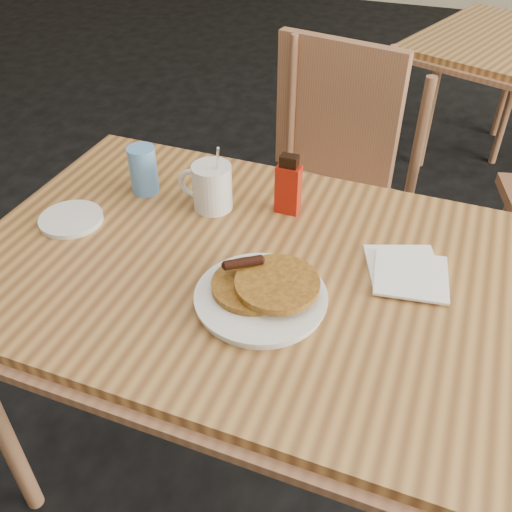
{
  "coord_description": "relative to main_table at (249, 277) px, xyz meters",
  "views": [
    {
      "loc": [
        0.31,
        -0.81,
        1.51
      ],
      "look_at": [
        0.01,
        0.03,
        0.8
      ],
      "focal_mm": 40.0,
      "sensor_mm": 36.0,
      "label": 1
    }
  ],
  "objects": [
    {
      "name": "pancake_plate",
      "position": [
        0.06,
        -0.1,
        0.06
      ],
      "size": [
        0.26,
        0.26,
        0.07
      ],
      "rotation": [
        0.0,
        0.0,
        0.16
      ],
      "color": "silver",
      "rests_on": "main_table"
    },
    {
      "name": "syrup_bottle",
      "position": [
        0.02,
        0.21,
        0.11
      ],
      "size": [
        0.06,
        0.04,
        0.15
      ],
      "rotation": [
        0.0,
        0.0,
        -0.02
      ],
      "color": "maroon",
      "rests_on": "main_table"
    },
    {
      "name": "coffee_mug",
      "position": [
        -0.15,
        0.17,
        0.1
      ],
      "size": [
        0.13,
        0.09,
        0.17
      ],
      "rotation": [
        0.0,
        0.0,
        0.1
      ],
      "color": "silver",
      "rests_on": "main_table"
    },
    {
      "name": "main_table",
      "position": [
        0.0,
        0.0,
        0.0
      ],
      "size": [
        1.26,
        0.87,
        0.75
      ],
      "rotation": [
        0.0,
        0.0,
        -0.03
      ],
      "color": "#A9753C",
      "rests_on": "floor"
    },
    {
      "name": "napkin_stack",
      "position": [
        0.32,
        0.07,
        0.05
      ],
      "size": [
        0.19,
        0.2,
        0.01
      ],
      "rotation": [
        0.0,
        0.0,
        0.33
      ],
      "color": "white",
      "rests_on": "main_table"
    },
    {
      "name": "floor",
      "position": [
        0.02,
        -0.06,
        -0.71
      ],
      "size": [
        10.0,
        10.0,
        0.0
      ],
      "primitive_type": "plane",
      "color": "black",
      "rests_on": "ground"
    },
    {
      "name": "blue_tumbler",
      "position": [
        -0.34,
        0.18,
        0.1
      ],
      "size": [
        0.07,
        0.07,
        0.12
      ],
      "primitive_type": "cylinder",
      "rotation": [
        0.0,
        0.0,
        -0.02
      ],
      "color": "#578CCD",
      "rests_on": "main_table"
    },
    {
      "name": "side_saucer",
      "position": [
        -0.44,
        0.01,
        0.05
      ],
      "size": [
        0.16,
        0.16,
        0.01
      ],
      "primitive_type": "cylinder",
      "rotation": [
        0.0,
        0.0,
        0.1
      ],
      "color": "silver",
      "rests_on": "main_table"
    },
    {
      "name": "chair_main_far",
      "position": [
        -0.01,
        0.76,
        -0.14
      ],
      "size": [
        0.51,
        0.51,
        0.95
      ],
      "rotation": [
        0.0,
        0.0,
        -0.21
      ],
      "color": "#9D6B4A",
      "rests_on": "floor"
    }
  ]
}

